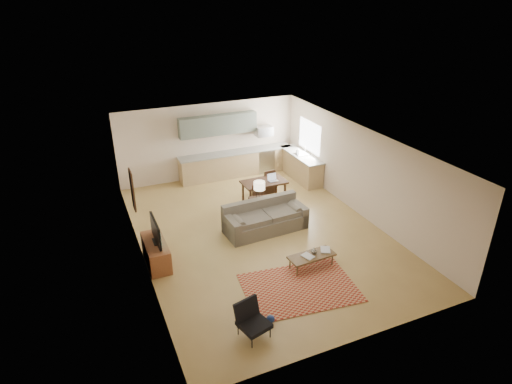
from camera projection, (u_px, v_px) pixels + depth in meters
name	position (u px, v px, depth m)	size (l,w,h in m)	color
room	(260.00, 190.00, 11.51)	(9.00, 9.00, 9.00)	#A68548
kitchen_counter_back	(237.00, 163.00, 15.68)	(4.26, 0.64, 0.92)	tan
kitchen_counter_right	(301.00, 166.00, 15.43)	(0.64, 2.26, 0.92)	tan
kitchen_range	(264.00, 159.00, 16.08)	(0.62, 0.62, 0.90)	#A5A8AD
kitchen_microwave	(264.00, 131.00, 15.63)	(0.62, 0.40, 0.35)	#A5A8AD
upper_cabinets	(218.00, 125.00, 14.95)	(2.80, 0.34, 0.70)	slate
window_right	(310.00, 136.00, 15.07)	(0.02, 1.40, 1.05)	white
wall_art_left	(133.00, 190.00, 11.02)	(0.06, 0.42, 1.10)	olive
triptych	(206.00, 131.00, 15.01)	(1.70, 0.04, 0.50)	beige
rug	(300.00, 288.00, 9.84)	(2.55, 1.77, 0.02)	maroon
sofa	(266.00, 217.00, 12.05)	(2.42, 1.05, 0.84)	#60594C
coffee_table	(311.00, 261.00, 10.52)	(1.17, 0.47, 0.35)	#4E381E
book_a	(305.00, 258.00, 10.31)	(0.31, 0.36, 0.03)	maroon
book_b	(321.00, 250.00, 10.65)	(0.36, 0.39, 0.02)	navy
vase	(314.00, 250.00, 10.49)	(0.17, 0.17, 0.16)	black
armchair	(254.00, 322.00, 8.33)	(0.63, 0.63, 0.72)	black
tv_credenza	(156.00, 253.00, 10.63)	(0.51, 1.31, 0.61)	brown
tv	(156.00, 231.00, 10.39)	(0.10, 1.01, 0.61)	black
console_table	(259.00, 209.00, 12.68)	(0.59, 0.39, 0.68)	#311D12
table_lamp	(259.00, 190.00, 12.42)	(0.33, 0.33, 0.55)	beige
dining_table	(264.00, 191.00, 13.75)	(1.40, 0.80, 0.71)	#311D12
dining_chair_near	(260.00, 199.00, 13.06)	(0.41, 0.42, 0.85)	#311D12
dining_chair_far	(267.00, 180.00, 14.38)	(0.40, 0.42, 0.84)	#311D12
laptop	(273.00, 178.00, 13.57)	(0.30, 0.22, 0.22)	#A5A8AD
soap_bottle	(298.00, 151.00, 15.24)	(0.09, 0.09, 0.19)	beige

